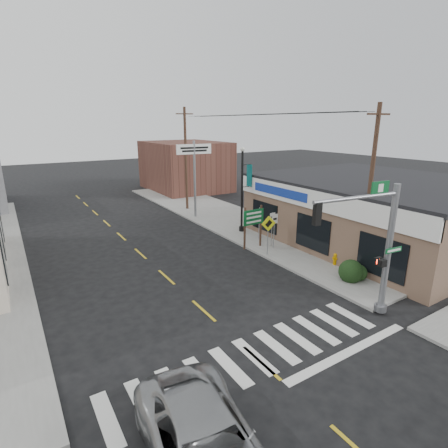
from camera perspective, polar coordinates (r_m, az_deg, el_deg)
ground at (r=12.70m, az=6.09°, el=-21.59°), size 140.00×140.00×0.00m
sidewalk_right at (r=26.96m, az=4.09°, el=-0.39°), size 6.00×38.00×0.13m
center_line at (r=18.69m, az=-9.40°, el=-8.53°), size 0.12×56.00×0.01m
crosswalk at (r=12.94m, az=4.93°, el=-20.69°), size 11.00×2.20×0.01m
thrift_store at (r=25.66m, az=23.71°, el=1.87°), size 12.00×14.00×4.00m
bldg_distant_right at (r=42.28m, az=-6.35°, el=9.41°), size 8.00×10.00×5.60m
traffic_signal_pole at (r=14.77m, az=24.14°, el=-2.22°), size 4.39×0.37×5.56m
guide_sign at (r=21.75m, az=4.82°, el=0.46°), size 1.53×0.13×2.68m
fire_hydrant at (r=20.44m, az=17.69°, el=-5.39°), size 0.21×0.21×0.68m
ped_crossing_sign at (r=20.67m, az=7.24°, el=-0.64°), size 0.94×0.07×2.42m
lamp_post at (r=24.81m, az=3.09°, el=6.61°), size 0.78×0.62×6.03m
dance_center_sign at (r=28.75m, az=-4.88°, el=10.43°), size 2.94×0.18×6.25m
bare_tree at (r=21.96m, az=16.75°, el=4.60°), size 2.20×2.20×4.40m
shrub_front at (r=18.76m, az=19.99°, el=-7.30°), size 1.21×1.21×0.91m
shrub_back at (r=25.16m, az=11.26°, el=-0.67°), size 1.20×1.20×0.90m
utility_pole_near at (r=19.60m, az=22.74°, el=5.49°), size 1.49×0.22×8.59m
utility_pole_far at (r=31.70m, az=-6.25°, el=10.62°), size 1.55×0.23×8.93m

